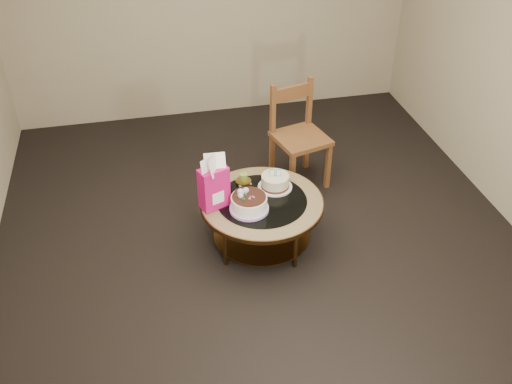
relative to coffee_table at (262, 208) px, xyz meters
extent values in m
plane|color=black|center=(0.00, 0.00, -0.38)|extent=(5.00, 5.00, 0.00)
cube|color=tan|center=(0.00, 2.50, 0.92)|extent=(4.50, 0.02, 2.60)
cylinder|color=brown|center=(0.35, 0.20, -0.17)|extent=(0.04, 0.04, 0.42)
cylinder|color=brown|center=(-0.20, 0.35, -0.17)|extent=(0.04, 0.04, 0.42)
cylinder|color=brown|center=(-0.35, -0.20, -0.17)|extent=(0.04, 0.04, 0.42)
cylinder|color=brown|center=(0.20, -0.35, -0.17)|extent=(0.04, 0.04, 0.42)
cylinder|color=brown|center=(0.00, 0.00, -0.28)|extent=(0.82, 0.82, 0.02)
cylinder|color=brown|center=(0.00, 0.00, 0.05)|extent=(1.02, 1.02, 0.04)
cylinder|color=#9F8A58|center=(0.00, 0.00, 0.07)|extent=(1.00, 1.00, 0.01)
cylinder|color=black|center=(0.00, 0.00, 0.08)|extent=(0.74, 0.74, 0.01)
cylinder|color=#CAA2E5|center=(-0.13, -0.11, 0.09)|extent=(0.31, 0.31, 0.02)
cylinder|color=white|center=(-0.13, -0.11, 0.14)|extent=(0.29, 0.29, 0.13)
cylinder|color=black|center=(-0.13, -0.11, 0.21)|extent=(0.27, 0.27, 0.01)
sphere|color=#CAA2E5|center=(-0.19, -0.06, 0.23)|extent=(0.06, 0.06, 0.06)
sphere|color=#CAA2E5|center=(-0.14, -0.04, 0.23)|extent=(0.05, 0.05, 0.05)
sphere|color=#CAA2E5|center=(-0.20, -0.11, 0.23)|extent=(0.04, 0.04, 0.04)
cone|color=#1E7436|center=(-0.15, -0.08, 0.22)|extent=(0.03, 0.04, 0.03)
cone|color=#1E7436|center=(-0.22, -0.08, 0.22)|extent=(0.04, 0.04, 0.03)
cone|color=#1E7436|center=(-0.12, -0.03, 0.22)|extent=(0.04, 0.04, 0.03)
cone|color=#1E7436|center=(-0.18, -0.14, 0.22)|extent=(0.04, 0.04, 0.03)
cylinder|color=silver|center=(0.15, 0.15, 0.09)|extent=(0.29, 0.29, 0.01)
cylinder|color=#482414|center=(0.15, 0.15, 0.10)|extent=(0.24, 0.24, 0.02)
cylinder|color=beige|center=(0.15, 0.15, 0.15)|extent=(0.23, 0.23, 0.09)
cube|color=green|center=(0.12, 0.16, 0.23)|extent=(0.04, 0.02, 0.07)
cube|color=white|center=(0.12, 0.16, 0.23)|extent=(0.03, 0.02, 0.05)
cube|color=#4299E1|center=(0.17, 0.15, 0.23)|extent=(0.04, 0.02, 0.07)
cube|color=white|center=(0.17, 0.15, 0.23)|extent=(0.03, 0.02, 0.05)
cube|color=#C31256|center=(-0.39, 0.01, 0.26)|extent=(0.26, 0.20, 0.35)
cube|color=white|center=(-0.39, 0.01, 0.19)|extent=(0.14, 0.16, 0.10)
cube|color=tan|center=(-0.10, 0.28, 0.08)|extent=(0.13, 0.13, 0.01)
cylinder|color=#C08C3C|center=(-0.10, 0.28, 0.10)|extent=(0.13, 0.13, 0.01)
cylinder|color=olive|center=(-0.10, 0.28, 0.14)|extent=(0.07, 0.07, 0.07)
cylinder|color=black|center=(-0.10, 0.28, 0.17)|extent=(0.00, 0.00, 0.01)
cube|color=brown|center=(0.57, 0.82, 0.12)|extent=(0.56, 0.56, 0.04)
cube|color=brown|center=(0.42, 0.58, -0.13)|extent=(0.05, 0.05, 0.50)
cube|color=brown|center=(0.81, 0.68, -0.13)|extent=(0.05, 0.05, 0.50)
cube|color=brown|center=(0.32, 0.96, -0.13)|extent=(0.05, 0.05, 0.50)
cube|color=brown|center=(0.71, 1.06, -0.13)|extent=(0.05, 0.05, 0.50)
cube|color=brown|center=(0.32, 0.96, 0.37)|extent=(0.05, 0.05, 0.51)
cube|color=brown|center=(0.71, 1.06, 0.37)|extent=(0.05, 0.05, 0.51)
cube|color=brown|center=(0.52, 1.01, 0.51)|extent=(0.39, 0.13, 0.13)
camera|label=1|loc=(-0.85, -3.64, 2.87)|focal=40.00mm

